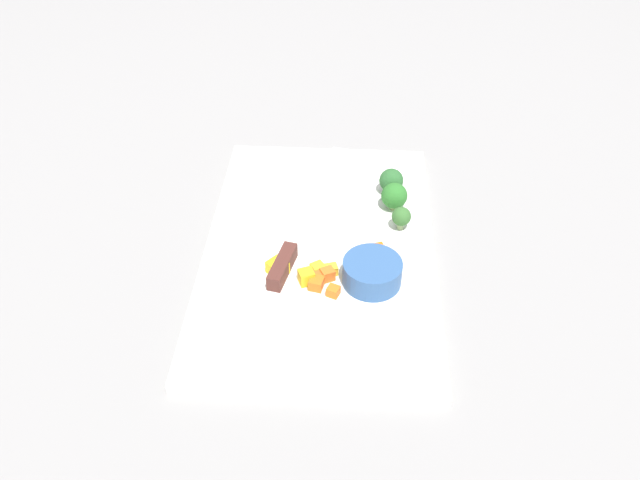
{
  "coord_description": "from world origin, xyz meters",
  "views": [
    {
      "loc": [
        -0.65,
        -0.04,
        0.59
      ],
      "look_at": [
        0.0,
        0.0,
        0.02
      ],
      "focal_mm": 36.14,
      "sensor_mm": 36.0,
      "label": 1
    }
  ],
  "objects": [
    {
      "name": "pepper_dice_3",
      "position": [
        -0.05,
        -0.02,
        0.02
      ],
      "size": [
        0.02,
        0.02,
        0.01
      ],
      "primitive_type": "cube",
      "rotation": [
        0.0,
        0.0,
        0.3
      ],
      "color": "yellow",
      "rests_on": "cutting_board"
    },
    {
      "name": "carrot_dice_0",
      "position": [
        -0.08,
        -0.0,
        0.02
      ],
      "size": [
        0.02,
        0.02,
        0.01
      ],
      "primitive_type": "cube",
      "rotation": [
        0.0,
        0.0,
        1.34
      ],
      "color": "orange",
      "rests_on": "cutting_board"
    },
    {
      "name": "broccoli_floret_1",
      "position": [
        0.09,
        -0.1,
        0.03
      ],
      "size": [
        0.04,
        0.04,
        0.04
      ],
      "color": "#8EAF63",
      "rests_on": "cutting_board"
    },
    {
      "name": "pepper_dice_1",
      "position": [
        -0.06,
        0.05,
        0.02
      ],
      "size": [
        0.03,
        0.03,
        0.02
      ],
      "primitive_type": "cube",
      "rotation": [
        0.0,
        0.0,
        2.42
      ],
      "color": "yellow",
      "rests_on": "cutting_board"
    },
    {
      "name": "carrot_dice_3",
      "position": [
        -0.06,
        -0.01,
        0.02
      ],
      "size": [
        0.02,
        0.02,
        0.02
      ],
      "primitive_type": "cube",
      "rotation": [
        0.0,
        0.0,
        2.04
      ],
      "color": "orange",
      "rests_on": "cutting_board"
    },
    {
      "name": "pepper_dice_2",
      "position": [
        -0.07,
        0.01,
        0.02
      ],
      "size": [
        0.02,
        0.02,
        0.02
      ],
      "primitive_type": "cube",
      "rotation": [
        0.0,
        0.0,
        1.96
      ],
      "color": "yellow",
      "rests_on": "cutting_board"
    },
    {
      "name": "broccoli_floret_2",
      "position": [
        0.04,
        -0.11,
        0.03
      ],
      "size": [
        0.03,
        0.03,
        0.03
      ],
      "color": "#8DAC6B",
      "rests_on": "cutting_board"
    },
    {
      "name": "cutting_board",
      "position": [
        0.0,
        0.0,
        0.01
      ],
      "size": [
        0.48,
        0.31,
        0.01
      ],
      "primitive_type": "cube",
      "color": "white",
      "rests_on": "ground_plane"
    },
    {
      "name": "prep_bowl",
      "position": [
        -0.07,
        -0.07,
        0.03
      ],
      "size": [
        0.07,
        0.07,
        0.03
      ],
      "primitive_type": "cylinder",
      "color": "#335C93",
      "rests_on": "cutting_board"
    },
    {
      "name": "chef_knife",
      "position": [
        0.01,
        0.03,
        0.02
      ],
      "size": [
        0.33,
        0.1,
        0.02
      ],
      "rotation": [
        0.0,
        0.0,
        6.06
      ],
      "color": "silver",
      "rests_on": "cutting_board"
    },
    {
      "name": "carrot_dice_2",
      "position": [
        -0.07,
        -0.0,
        0.02
      ],
      "size": [
        0.02,
        0.02,
        0.01
      ],
      "primitive_type": "cube",
      "rotation": [
        0.0,
        0.0,
        1.34
      ],
      "color": "orange",
      "rests_on": "cutting_board"
    },
    {
      "name": "ground_plane",
      "position": [
        0.0,
        0.0,
        0.0
      ],
      "size": [
        4.0,
        4.0,
        0.0
      ],
      "primitive_type": "plane",
      "color": "gray"
    },
    {
      "name": "carrot_dice_4",
      "position": [
        -0.01,
        -0.08,
        0.02
      ],
      "size": [
        0.02,
        0.02,
        0.01
      ],
      "primitive_type": "cube",
      "rotation": [
        0.0,
        0.0,
        0.33
      ],
      "color": "orange",
      "rests_on": "cutting_board"
    },
    {
      "name": "broccoli_floret_0",
      "position": [
        0.13,
        -0.1,
        0.03
      ],
      "size": [
        0.04,
        0.04,
        0.04
      ],
      "color": "#87B858",
      "rests_on": "cutting_board"
    },
    {
      "name": "pepper_dice_0",
      "position": [
        -0.05,
        0.0,
        0.02
      ],
      "size": [
        0.02,
        0.02,
        0.01
      ],
      "primitive_type": "cube",
      "rotation": [
        0.0,
        0.0,
        0.59
      ],
      "color": "yellow",
      "rests_on": "cutting_board"
    },
    {
      "name": "carrot_dice_1",
      "position": [
        -0.09,
        -0.02,
        0.02
      ],
      "size": [
        0.02,
        0.02,
        0.01
      ],
      "primitive_type": "cube",
      "rotation": [
        0.0,
        0.0,
        1.18
      ],
      "color": "orange",
      "rests_on": "cutting_board"
    }
  ]
}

